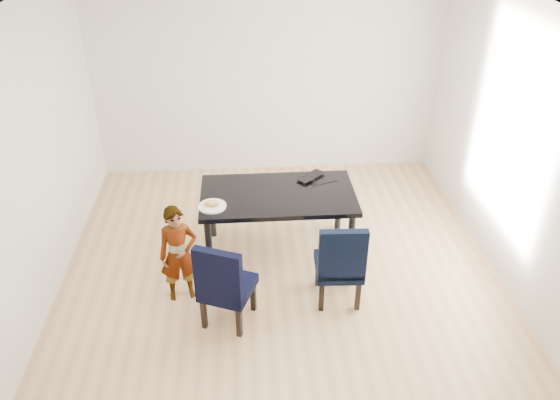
{
  "coord_description": "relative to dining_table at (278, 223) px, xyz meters",
  "views": [
    {
      "loc": [
        -0.33,
        -4.34,
        3.62
      ],
      "look_at": [
        0.0,
        0.2,
        0.85
      ],
      "focal_mm": 35.0,
      "sensor_mm": 36.0,
      "label": 1
    }
  ],
  "objects": [
    {
      "name": "floor",
      "position": [
        0.0,
        -0.5,
        -0.38
      ],
      "size": [
        4.5,
        5.0,
        0.01
      ],
      "primitive_type": "cube",
      "color": "tan",
      "rests_on": "ground"
    },
    {
      "name": "ceiling",
      "position": [
        0.0,
        -0.5,
        2.33
      ],
      "size": [
        4.5,
        5.0,
        0.01
      ],
      "primitive_type": "cube",
      "color": "white",
      "rests_on": "wall_back"
    },
    {
      "name": "wall_back",
      "position": [
        0.0,
        2.0,
        0.98
      ],
      "size": [
        4.5,
        0.01,
        2.7
      ],
      "primitive_type": "cube",
      "color": "silver",
      "rests_on": "ground"
    },
    {
      "name": "wall_front",
      "position": [
        0.0,
        -3.0,
        0.98
      ],
      "size": [
        4.5,
        0.01,
        2.7
      ],
      "primitive_type": "cube",
      "color": "white",
      "rests_on": "ground"
    },
    {
      "name": "wall_left",
      "position": [
        -2.25,
        -0.5,
        0.98
      ],
      "size": [
        0.01,
        5.0,
        2.7
      ],
      "primitive_type": "cube",
      "color": "white",
      "rests_on": "ground"
    },
    {
      "name": "wall_right",
      "position": [
        2.25,
        -0.5,
        0.98
      ],
      "size": [
        0.01,
        5.0,
        2.7
      ],
      "primitive_type": "cube",
      "color": "white",
      "rests_on": "ground"
    },
    {
      "name": "dining_table",
      "position": [
        0.0,
        0.0,
        0.0
      ],
      "size": [
        1.6,
        0.9,
        0.75
      ],
      "primitive_type": "cube",
      "color": "black",
      "rests_on": "floor"
    },
    {
      "name": "chair_left",
      "position": [
        -0.53,
        -1.01,
        0.08
      ],
      "size": [
        0.57,
        0.58,
        0.9
      ],
      "primitive_type": "cube",
      "rotation": [
        0.0,
        0.0,
        -0.39
      ],
      "color": "black",
      "rests_on": "floor"
    },
    {
      "name": "chair_right",
      "position": [
        0.53,
        -0.78,
        0.08
      ],
      "size": [
        0.46,
        0.47,
        0.91
      ],
      "primitive_type": "cube",
      "rotation": [
        0.0,
        0.0,
        -0.04
      ],
      "color": "black",
      "rests_on": "floor"
    },
    {
      "name": "child",
      "position": [
        -0.99,
        -0.65,
        0.13
      ],
      "size": [
        0.41,
        0.32,
        1.01
      ],
      "primitive_type": "imported",
      "rotation": [
        0.0,
        0.0,
        0.21
      ],
      "color": "red",
      "rests_on": "floor"
    },
    {
      "name": "plate",
      "position": [
        -0.67,
        -0.22,
        0.38
      ],
      "size": [
        0.37,
        0.37,
        0.02
      ],
      "primitive_type": "cylinder",
      "rotation": [
        0.0,
        0.0,
        0.41
      ],
      "color": "white",
      "rests_on": "dining_table"
    },
    {
      "name": "sandwich",
      "position": [
        -0.67,
        -0.22,
        0.42
      ],
      "size": [
        0.17,
        0.13,
        0.06
      ],
      "primitive_type": "ellipsoid",
      "rotation": [
        0.0,
        0.0,
        -0.38
      ],
      "color": "gold",
      "rests_on": "plate"
    },
    {
      "name": "laptop",
      "position": [
        0.35,
        0.34,
        0.39
      ],
      "size": [
        0.4,
        0.39,
        0.03
      ],
      "primitive_type": "imported",
      "rotation": [
        0.0,
        0.0,
        3.88
      ],
      "color": "black",
      "rests_on": "dining_table"
    },
    {
      "name": "cable_tangle",
      "position": [
        0.36,
        0.15,
        0.38
      ],
      "size": [
        0.19,
        0.19,
        0.01
      ],
      "primitive_type": "torus",
      "rotation": [
        0.0,
        0.0,
        0.29
      ],
      "color": "black",
      "rests_on": "dining_table"
    }
  ]
}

